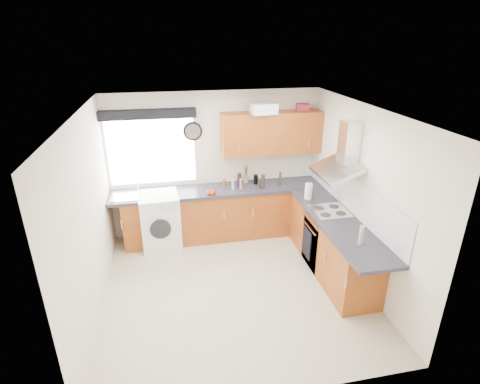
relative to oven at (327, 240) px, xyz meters
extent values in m
plane|color=beige|center=(-1.50, -0.30, -0.42)|extent=(3.60, 3.60, 0.00)
cube|color=white|center=(-1.50, -0.30, 2.08)|extent=(3.60, 3.60, 0.02)
cube|color=silver|center=(-1.50, 1.50, 0.82)|extent=(3.60, 0.02, 2.50)
cube|color=silver|center=(-1.50, -2.10, 0.82)|extent=(3.60, 0.02, 2.50)
cube|color=silver|center=(-3.30, -0.30, 0.82)|extent=(0.02, 3.60, 2.50)
cube|color=silver|center=(0.30, -0.30, 0.82)|extent=(0.02, 3.60, 2.50)
cube|color=white|center=(-2.55, 1.49, 1.12)|extent=(1.40, 0.02, 1.10)
cube|color=black|center=(-2.55, 1.40, 1.76)|extent=(1.50, 0.18, 0.14)
cube|color=white|center=(0.29, 0.00, 0.75)|extent=(0.01, 3.00, 0.54)
cube|color=brown|center=(-1.60, 1.21, 0.01)|extent=(3.00, 0.58, 0.86)
cube|color=brown|center=(0.00, 1.20, 0.01)|extent=(0.60, 0.60, 0.86)
cube|color=brown|center=(0.01, -0.15, 0.01)|extent=(0.58, 2.10, 0.86)
cube|color=#24242D|center=(-1.50, 1.20, 0.46)|extent=(3.60, 0.62, 0.05)
cube|color=#24242D|center=(0.00, -0.30, 0.46)|extent=(0.62, 2.42, 0.05)
cube|color=black|center=(0.00, 0.00, 0.00)|extent=(0.56, 0.58, 0.85)
cube|color=silver|center=(0.00, 0.00, 0.49)|extent=(0.52, 0.52, 0.01)
cube|color=brown|center=(-0.55, 1.32, 1.38)|extent=(1.70, 0.35, 0.70)
cube|color=white|center=(-2.50, 1.10, 0.04)|extent=(0.67, 0.65, 0.93)
cylinder|color=black|center=(-1.86, 1.46, 1.43)|extent=(0.32, 0.04, 0.32)
cube|color=white|center=(-0.73, 1.22, 1.81)|extent=(0.42, 0.32, 0.17)
cube|color=#AF2C3F|center=(0.01, 1.42, 1.78)|extent=(0.25, 0.23, 0.10)
cylinder|color=gray|center=(-0.97, 1.40, 0.55)|extent=(0.11, 0.11, 0.13)
cylinder|color=white|center=(-0.15, 0.51, 0.61)|extent=(0.12, 0.12, 0.25)
cylinder|color=navy|center=(-1.14, 1.24, 0.56)|extent=(0.05, 0.05, 0.14)
cylinder|color=#AD9F94|center=(-1.26, 1.09, 0.58)|extent=(0.05, 0.05, 0.19)
cylinder|color=black|center=(-0.82, 1.29, 0.57)|extent=(0.07, 0.07, 0.17)
cylinder|color=#32261C|center=(-0.42, 1.15, 0.61)|extent=(0.04, 0.04, 0.24)
cylinder|color=black|center=(-0.75, 1.07, 0.61)|extent=(0.07, 0.07, 0.24)
cylinder|color=#521911|center=(-0.78, 1.38, 0.53)|extent=(0.07, 0.07, 0.10)
cylinder|color=#331215|center=(-1.12, 1.25, 0.60)|extent=(0.07, 0.07, 0.23)
cylinder|color=brown|center=(-1.37, 1.34, 0.54)|extent=(0.06, 0.06, 0.10)
cylinder|color=black|center=(-0.79, 1.11, 0.56)|extent=(0.06, 0.06, 0.15)
cylinder|color=#A18D37|center=(-1.12, 1.11, 0.58)|extent=(0.04, 0.04, 0.19)
cylinder|color=#A99F90|center=(-0.02, -0.95, 0.61)|extent=(0.06, 0.06, 0.26)
camera|label=1|loc=(-2.29, -4.62, 2.92)|focal=28.00mm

